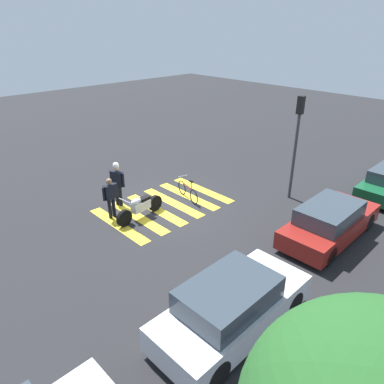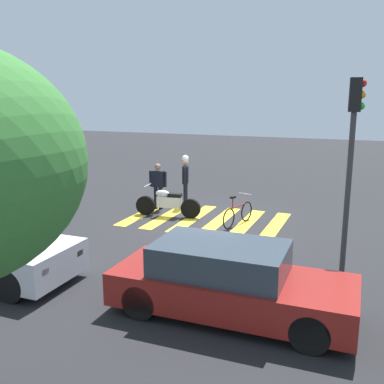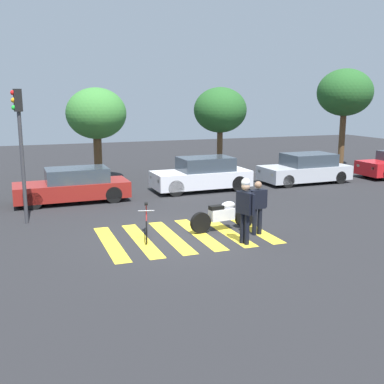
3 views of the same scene
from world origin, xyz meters
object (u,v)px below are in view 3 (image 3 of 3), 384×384
Objects in this scene: leaning_bicycle at (147,226)px; officer_on_foot at (258,205)px; car_silver_sedan at (305,169)px; police_motorcycle at (223,216)px; officer_by_motorcycle at (245,206)px; traffic_light_pole at (20,135)px; car_white_van at (202,175)px; car_maroon_wagon at (73,186)px.

officer_on_foot reaches higher than leaning_bicycle.
leaning_bicycle is 1.02× the size of officer_on_foot.
car_silver_sedan is at bearing 32.22° from leaning_bicycle.
officer_on_foot is (3.21, -0.88, 0.57)m from leaning_bicycle.
officer_on_foot is (0.77, -0.81, 0.47)m from police_motorcycle.
officer_by_motorcycle is (2.44, -1.57, 0.75)m from leaning_bicycle.
officer_on_foot reaches higher than police_motorcycle.
traffic_light_pole is at bearing 149.83° from officer_on_foot.
car_white_van is 5.42m from car_silver_sedan.
officer_by_motorcycle is 7.78m from car_white_van.
traffic_light_pole reaches higher than officer_on_foot.
car_maroon_wagon is 4.00m from traffic_light_pole.
car_maroon_wagon is at bearing 55.87° from traffic_light_pole.
car_maroon_wagon is at bearing -176.27° from car_white_van.
police_motorcycle is 1.63m from officer_by_motorcycle.
officer_on_foot is 0.38× the size of car_silver_sedan.
car_silver_sedan is at bearing 46.78° from officer_by_motorcycle.
car_maroon_wagon is (-1.47, 5.64, 0.28)m from leaning_bicycle.
police_motorcycle is at bearing 89.86° from officer_by_motorcycle.
officer_on_foot is 6.96m from car_white_van.
car_maroon_wagon is 11.06m from car_silver_sedan.
police_motorcycle is at bearing -27.42° from traffic_light_pole.
car_silver_sedan is 13.47m from traffic_light_pole.
traffic_light_pole is at bearing 152.58° from police_motorcycle.
traffic_light_pole is (-7.49, -3.10, 2.20)m from car_white_van.
police_motorcycle is 9.41m from car_silver_sedan.
police_motorcycle is 2.45m from leaning_bicycle.
car_white_van is (1.73, 7.58, -0.41)m from officer_by_motorcycle.
officer_by_motorcycle is at bearing -133.22° from car_silver_sedan.
officer_by_motorcycle is at bearing -37.90° from traffic_light_pole.
traffic_light_pole is at bearing -166.38° from car_silver_sedan.
car_silver_sedan is at bearing 47.33° from officer_on_foot.
traffic_light_pole reaches higher than leaning_bicycle.
police_motorcycle is 6.33m from car_white_van.
police_motorcycle is at bearing -1.69° from leaning_bicycle.
leaning_bicycle is at bearing 164.70° from officer_on_foot.
car_silver_sedan is (7.15, 6.12, 0.20)m from police_motorcycle.
officer_by_motorcycle is 8.21m from car_maroon_wagon.
officer_by_motorcycle is at bearing -32.69° from leaning_bicycle.
car_maroon_wagon is at bearing 124.38° from police_motorcycle.
leaning_bicycle is 0.38× the size of traffic_light_pole.
car_maroon_wagon is 1.02× the size of car_silver_sedan.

